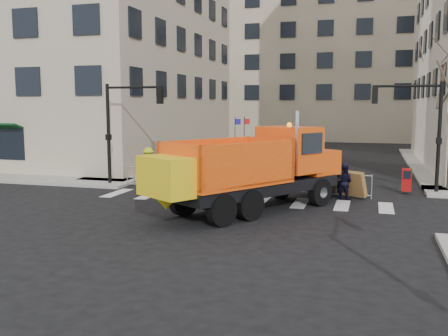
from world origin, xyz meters
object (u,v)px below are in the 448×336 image
(cop_b, at_px, (344,182))
(newspaper_box, at_px, (407,180))
(cop_c, at_px, (329,177))
(worker, at_px, (149,164))
(cop_a, at_px, (343,181))
(plow_truck, at_px, (251,167))

(cop_b, height_order, newspaper_box, cop_b)
(cop_c, height_order, worker, worker)
(cop_a, relative_size, cop_c, 0.87)
(worker, height_order, newspaper_box, worker)
(cop_b, xyz_separation_m, cop_c, (-0.68, 0.00, 0.18))
(cop_b, height_order, worker, worker)
(cop_a, relative_size, cop_b, 1.06)
(worker, relative_size, newspaper_box, 1.70)
(worker, bearing_deg, newspaper_box, 6.65)
(plow_truck, height_order, newspaper_box, plow_truck)
(worker, distance_m, newspaper_box, 13.32)
(cop_a, height_order, cop_c, cop_c)
(cop_b, distance_m, cop_c, 0.70)
(plow_truck, height_order, worker, plow_truck)
(plow_truck, xyz_separation_m, newspaper_box, (6.32, 6.00, -1.11))
(newspaper_box, bearing_deg, plow_truck, -133.13)
(plow_truck, relative_size, worker, 5.54)
(cop_a, bearing_deg, worker, -26.91)
(plow_truck, bearing_deg, cop_b, -10.25)
(cop_c, bearing_deg, cop_a, 151.64)
(plow_truck, xyz_separation_m, cop_c, (2.80, 3.79, -0.82))
(cop_c, xyz_separation_m, newspaper_box, (3.52, 2.21, -0.28))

